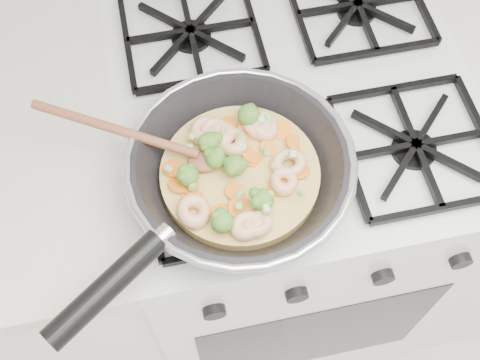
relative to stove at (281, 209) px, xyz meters
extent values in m
cube|color=silver|center=(0.00, 0.00, -0.01)|extent=(0.60, 0.60, 0.90)
cube|color=black|center=(0.00, -0.30, -0.01)|extent=(0.48, 0.00, 0.40)
cube|color=black|center=(0.00, 0.00, 0.45)|extent=(0.56, 0.56, 0.02)
torus|color=silver|center=(-0.13, -0.16, 0.52)|extent=(0.33, 0.33, 0.01)
cylinder|color=black|center=(-0.33, -0.30, 0.52)|extent=(0.17, 0.13, 0.03)
cylinder|color=tan|center=(-0.13, -0.16, 0.49)|extent=(0.23, 0.23, 0.02)
ellipsoid|color=brown|center=(-0.17, -0.14, 0.51)|extent=(0.07, 0.06, 0.02)
cylinder|color=brown|center=(-0.29, -0.08, 0.53)|extent=(0.23, 0.13, 0.05)
torus|color=#DEB083|center=(-0.07, -0.19, 0.51)|extent=(0.06, 0.06, 0.02)
torus|color=#DEB083|center=(-0.06, -0.17, 0.51)|extent=(0.05, 0.05, 0.02)
torus|color=#DEB083|center=(-0.12, -0.25, 0.51)|extent=(0.06, 0.07, 0.03)
torus|color=#DEB083|center=(-0.15, -0.09, 0.51)|extent=(0.07, 0.07, 0.02)
torus|color=#DEB083|center=(-0.13, -0.12, 0.51)|extent=(0.07, 0.06, 0.03)
torus|color=#DEB083|center=(-0.14, -0.25, 0.51)|extent=(0.07, 0.07, 0.02)
torus|color=#DEB083|center=(-0.20, -0.21, 0.51)|extent=(0.06, 0.06, 0.03)
torus|color=#DEB083|center=(-0.16, -0.09, 0.51)|extent=(0.07, 0.07, 0.02)
torus|color=#DEB083|center=(-0.15, -0.10, 0.51)|extent=(0.07, 0.07, 0.03)
torus|color=#DEB083|center=(-0.09, -0.09, 0.51)|extent=(0.07, 0.07, 0.02)
torus|color=#DEB083|center=(-0.08, -0.10, 0.51)|extent=(0.06, 0.06, 0.03)
ellipsoid|color=#53862C|center=(-0.17, -0.24, 0.52)|extent=(0.04, 0.04, 0.03)
ellipsoid|color=#53862C|center=(-0.16, -0.14, 0.52)|extent=(0.04, 0.04, 0.03)
ellipsoid|color=#53862C|center=(-0.11, -0.22, 0.52)|extent=(0.04, 0.04, 0.03)
ellipsoid|color=#53862C|center=(-0.16, -0.12, 0.52)|extent=(0.04, 0.04, 0.03)
ellipsoid|color=#53862C|center=(-0.10, -0.08, 0.52)|extent=(0.04, 0.04, 0.03)
ellipsoid|color=#53862C|center=(-0.20, -0.16, 0.52)|extent=(0.04, 0.04, 0.03)
ellipsoid|color=#53862C|center=(-0.14, -0.16, 0.52)|extent=(0.04, 0.04, 0.03)
cylinder|color=orange|center=(-0.05, -0.11, 0.50)|extent=(0.04, 0.04, 0.01)
cylinder|color=orange|center=(-0.11, -0.14, 0.50)|extent=(0.04, 0.04, 0.01)
cylinder|color=orange|center=(-0.22, -0.14, 0.50)|extent=(0.05, 0.05, 0.01)
cylinder|color=orange|center=(-0.08, -0.20, 0.50)|extent=(0.04, 0.04, 0.00)
cylinder|color=orange|center=(-0.04, -0.13, 0.50)|extent=(0.04, 0.04, 0.01)
cylinder|color=orange|center=(-0.13, -0.08, 0.50)|extent=(0.04, 0.04, 0.01)
cylinder|color=orange|center=(-0.04, -0.18, 0.50)|extent=(0.03, 0.03, 0.01)
cylinder|color=orange|center=(-0.08, -0.13, 0.50)|extent=(0.03, 0.03, 0.01)
cylinder|color=orange|center=(-0.22, -0.16, 0.50)|extent=(0.04, 0.04, 0.01)
cylinder|color=orange|center=(-0.11, -0.10, 0.50)|extent=(0.03, 0.03, 0.01)
cylinder|color=orange|center=(-0.14, -0.19, 0.50)|extent=(0.04, 0.04, 0.01)
cylinder|color=orange|center=(-0.20, -0.17, 0.50)|extent=(0.04, 0.04, 0.01)
cylinder|color=orange|center=(-0.11, -0.14, 0.50)|extent=(0.04, 0.04, 0.01)
cylinder|color=orange|center=(-0.14, -0.22, 0.50)|extent=(0.03, 0.03, 0.01)
cylinder|color=orange|center=(-0.20, -0.19, 0.50)|extent=(0.04, 0.04, 0.01)
cylinder|color=orange|center=(-0.17, -0.22, 0.50)|extent=(0.04, 0.04, 0.01)
cylinder|color=#76BC4B|center=(-0.20, -0.18, 0.51)|extent=(0.01, 0.01, 0.01)
cylinder|color=#76BC4B|center=(-0.20, -0.16, 0.52)|extent=(0.01, 0.01, 0.01)
cylinder|color=#B8CB8F|center=(-0.12, -0.13, 0.52)|extent=(0.01, 0.01, 0.01)
cylinder|color=#76BC4B|center=(-0.09, -0.14, 0.51)|extent=(0.01, 0.01, 0.01)
cylinder|color=#76BC4B|center=(-0.10, -0.22, 0.52)|extent=(0.01, 0.01, 0.01)
cylinder|color=#76BC4B|center=(-0.19, -0.10, 0.52)|extent=(0.01, 0.01, 0.01)
cylinder|color=#B8CB8F|center=(-0.08, -0.10, 0.52)|extent=(0.01, 0.01, 0.01)
cylinder|color=#76BC4B|center=(-0.11, -0.22, 0.52)|extent=(0.01, 0.01, 0.01)
cylinder|color=#76BC4B|center=(-0.14, -0.22, 0.51)|extent=(0.01, 0.01, 0.01)
cylinder|color=#76BC4B|center=(-0.07, -0.09, 0.51)|extent=(0.01, 0.01, 0.01)
cylinder|color=#B8CB8F|center=(-0.11, -0.24, 0.52)|extent=(0.01, 0.01, 0.01)
cylinder|color=#76BC4B|center=(-0.16, -0.10, 0.52)|extent=(0.01, 0.01, 0.01)
cylinder|color=#B8CB8F|center=(-0.05, -0.16, 0.52)|extent=(0.01, 0.01, 0.01)
cylinder|color=#76BC4B|center=(-0.14, -0.21, 0.52)|extent=(0.01, 0.01, 0.01)
cylinder|color=#76BC4B|center=(-0.11, -0.24, 0.52)|extent=(0.01, 0.01, 0.01)
cylinder|color=#76BC4B|center=(-0.06, -0.23, 0.52)|extent=(0.01, 0.01, 0.01)
cylinder|color=#76BC4B|center=(-0.18, -0.24, 0.52)|extent=(0.01, 0.01, 0.01)
cylinder|color=#76BC4B|center=(-0.17, -0.11, 0.51)|extent=(0.01, 0.01, 0.01)
cylinder|color=#B8CB8F|center=(-0.19, -0.12, 0.52)|extent=(0.01, 0.01, 0.01)
cylinder|color=#76BC4B|center=(-0.12, -0.12, 0.52)|extent=(0.01, 0.01, 0.01)
cylinder|color=#B8CB8F|center=(-0.23, -0.14, 0.51)|extent=(0.01, 0.01, 0.01)
cylinder|color=#76BC4B|center=(-0.12, -0.21, 0.52)|extent=(0.01, 0.01, 0.01)
camera|label=1|loc=(-0.22, -0.58, 1.25)|focal=45.52mm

